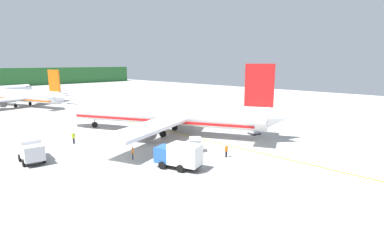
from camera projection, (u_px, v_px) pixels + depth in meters
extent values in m
cylinder|color=white|center=(161.00, 113.00, 51.89)|extent=(18.86, 34.16, 3.80)
cone|color=white|center=(70.00, 108.00, 57.98)|extent=(4.29, 3.72, 3.61)
cone|color=white|center=(279.00, 117.00, 45.59)|extent=(4.29, 4.28, 3.23)
cube|color=#192333|center=(79.00, 104.00, 57.11)|extent=(3.95, 3.55, 0.60)
cube|color=white|center=(147.00, 129.00, 42.89)|extent=(16.69, 9.84, 0.50)
cylinder|color=slate|center=(145.00, 132.00, 46.24)|extent=(3.36, 3.83, 2.20)
cube|color=white|center=(189.00, 110.00, 59.87)|extent=(16.16, 12.43, 0.50)
cylinder|color=slate|center=(176.00, 118.00, 58.13)|extent=(3.36, 3.83, 2.20)
cube|color=red|center=(259.00, 85.00, 45.66)|extent=(2.21, 4.13, 6.50)
cube|color=white|center=(258.00, 116.00, 46.58)|extent=(10.77, 7.35, 0.24)
cube|color=red|center=(161.00, 119.00, 52.09)|extent=(17.15, 30.82, 0.36)
cylinder|color=black|center=(95.00, 125.00, 56.79)|extent=(0.79, 1.14, 1.10)
cylinder|color=gray|center=(94.00, 121.00, 56.64)|extent=(0.20, 0.20, 0.50)
cylinder|color=black|center=(163.00, 134.00, 49.57)|extent=(0.79, 1.14, 1.10)
cylinder|color=gray|center=(163.00, 129.00, 49.41)|extent=(0.20, 0.20, 0.50)
cylinder|color=black|center=(175.00, 128.00, 54.40)|extent=(0.79, 1.14, 1.10)
cylinder|color=gray|center=(175.00, 123.00, 54.24)|extent=(0.20, 0.20, 0.50)
cylinder|color=silver|center=(19.00, 95.00, 84.63)|extent=(13.58, 30.40, 3.28)
cone|color=silver|center=(63.00, 97.00, 77.67)|extent=(3.56, 3.54, 2.79)
cylinder|color=slate|center=(1.00, 103.00, 79.94)|extent=(2.72, 3.24, 1.90)
cube|color=silver|center=(47.00, 95.00, 91.09)|extent=(14.26, 9.73, 0.43)
cylinder|color=slate|center=(37.00, 99.00, 89.81)|extent=(2.72, 3.24, 1.90)
cube|color=#D8590C|center=(54.00, 81.00, 77.97)|extent=(1.57, 3.68, 5.62)
cube|color=silver|center=(56.00, 96.00, 78.76)|extent=(9.39, 5.63, 0.21)
cube|color=#D8590C|center=(19.00, 99.00, 84.81)|extent=(12.37, 27.41, 0.31)
cylinder|color=black|center=(15.00, 106.00, 82.59)|extent=(0.61, 1.00, 0.95)
cylinder|color=gray|center=(15.00, 103.00, 82.46)|extent=(0.17, 0.17, 0.43)
cylinder|color=black|center=(30.00, 104.00, 86.60)|extent=(0.61, 1.00, 0.95)
cylinder|color=gray|center=(30.00, 101.00, 86.47)|extent=(0.17, 0.17, 0.43)
cone|color=silver|center=(31.00, 88.00, 113.05)|extent=(2.56, 3.22, 2.82)
cube|color=#192333|center=(26.00, 86.00, 111.44)|extent=(2.48, 2.93, 0.47)
cylinder|color=black|center=(20.00, 95.00, 109.79)|extent=(0.90, 0.49, 0.86)
cylinder|color=gray|center=(20.00, 93.00, 109.67)|extent=(0.16, 0.16, 0.39)
cube|color=silver|center=(34.00, 153.00, 35.73)|extent=(2.41, 2.06, 1.80)
cube|color=#192333|center=(35.00, 152.00, 35.01)|extent=(1.84, 0.31, 0.94)
cube|color=white|center=(29.00, 146.00, 37.80)|extent=(2.65, 3.96, 2.24)
cube|color=#262628|center=(31.00, 157.00, 37.34)|extent=(2.22, 5.66, 0.16)
cylinder|color=black|center=(44.00, 159.00, 36.84)|extent=(0.39, 0.93, 0.90)
cylinder|color=black|center=(24.00, 163.00, 35.49)|extent=(0.39, 0.93, 0.90)
cylinder|color=black|center=(39.00, 155.00, 38.72)|extent=(0.39, 0.93, 0.90)
cylinder|color=black|center=(20.00, 158.00, 37.37)|extent=(0.39, 0.93, 0.90)
cube|color=#2659A5|center=(165.00, 154.00, 35.53)|extent=(2.62, 2.36, 1.80)
cube|color=#192333|center=(159.00, 150.00, 35.84)|extent=(1.79, 0.61, 0.94)
cube|color=white|center=(185.00, 154.00, 34.25)|extent=(3.13, 4.06, 2.39)
cube|color=#262628|center=(178.00, 164.00, 34.90)|extent=(3.02, 5.59, 0.16)
cylinder|color=black|center=(162.00, 165.00, 34.64)|extent=(0.53, 0.94, 0.90)
cylinder|color=black|center=(172.00, 160.00, 36.55)|extent=(0.53, 0.94, 0.90)
cylinder|color=black|center=(180.00, 169.00, 33.55)|extent=(0.53, 0.94, 0.90)
cylinder|color=black|center=(189.00, 163.00, 35.46)|extent=(0.53, 0.94, 0.90)
cube|color=#333338|center=(254.00, 134.00, 51.50)|extent=(1.95, 1.95, 0.30)
cube|color=silver|center=(254.00, 128.00, 51.31)|extent=(1.71, 1.71, 1.62)
cube|color=silver|center=(257.00, 125.00, 50.77)|extent=(1.53, 0.91, 0.54)
cube|color=#333338|center=(195.00, 150.00, 41.61)|extent=(2.49, 2.49, 0.30)
cube|color=silver|center=(195.00, 143.00, 41.42)|extent=(2.21, 2.21, 1.67)
cube|color=silver|center=(195.00, 140.00, 40.75)|extent=(1.57, 1.56, 0.57)
cylinder|color=#191E33|center=(74.00, 141.00, 45.63)|extent=(0.14, 0.14, 0.87)
cylinder|color=#191E33|center=(73.00, 141.00, 45.49)|extent=(0.14, 0.14, 0.87)
cube|color=#CCE519|center=(73.00, 136.00, 45.41)|extent=(0.47, 0.29, 0.65)
cube|color=silver|center=(73.00, 136.00, 45.41)|extent=(0.48, 0.30, 0.06)
sphere|color=tan|center=(73.00, 133.00, 45.33)|extent=(0.24, 0.24, 0.24)
cylinder|color=#CCE519|center=(75.00, 135.00, 45.62)|extent=(0.09, 0.09, 0.62)
cylinder|color=#CCE519|center=(72.00, 136.00, 45.19)|extent=(0.09, 0.09, 0.62)
cylinder|color=#191E33|center=(226.00, 154.00, 38.95)|extent=(0.14, 0.14, 0.82)
cylinder|color=#191E33|center=(227.00, 154.00, 39.07)|extent=(0.14, 0.14, 0.82)
cube|color=orange|center=(226.00, 149.00, 38.87)|extent=(0.45, 0.23, 0.62)
cube|color=silver|center=(226.00, 149.00, 38.86)|extent=(0.46, 0.24, 0.06)
sphere|color=tan|center=(226.00, 146.00, 38.79)|extent=(0.22, 0.22, 0.22)
cylinder|color=orange|center=(225.00, 149.00, 38.68)|extent=(0.09, 0.09, 0.58)
cylinder|color=orange|center=(228.00, 148.00, 39.05)|extent=(0.09, 0.09, 0.58)
cylinder|color=#191E33|center=(133.00, 156.00, 38.11)|extent=(0.14, 0.14, 0.80)
cylinder|color=#191E33|center=(133.00, 156.00, 38.28)|extent=(0.14, 0.14, 0.80)
cube|color=orange|center=(133.00, 151.00, 38.06)|extent=(0.42, 0.49, 0.60)
cube|color=silver|center=(133.00, 151.00, 38.05)|extent=(0.43, 0.50, 0.06)
sphere|color=tan|center=(132.00, 148.00, 37.98)|extent=(0.22, 0.22, 0.22)
cylinder|color=orange|center=(133.00, 151.00, 37.80)|extent=(0.09, 0.09, 0.57)
cylinder|color=orange|center=(132.00, 150.00, 38.31)|extent=(0.09, 0.09, 0.57)
cube|color=yellow|center=(188.00, 136.00, 50.34)|extent=(0.30, 60.00, 0.01)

